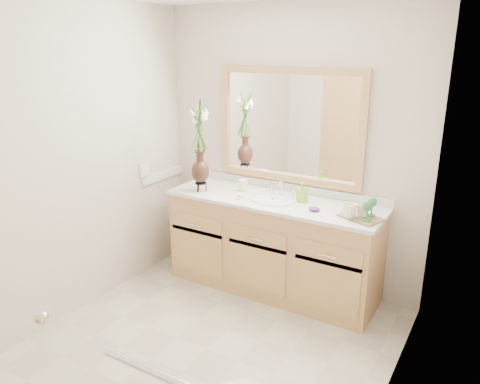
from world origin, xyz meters
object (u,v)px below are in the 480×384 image
Objects in this scene: tumbler at (243,185)px; soap_bottle at (302,193)px; flower_vase at (199,134)px; tray at (360,218)px.

soap_bottle is (0.57, -0.01, 0.02)m from tumbler.
flower_vase is 2.52× the size of tray.
flower_vase is at bearing -158.13° from soap_bottle.
flower_vase is 1.50m from tray.
soap_bottle reaches higher than tumbler.
soap_bottle reaches higher than tray.
tray is (1.41, 0.05, -0.50)m from flower_vase.
flower_vase is 5.13× the size of soap_bottle.
flower_vase is 0.59m from tumbler.
tray is at bearing 2.08° from flower_vase.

